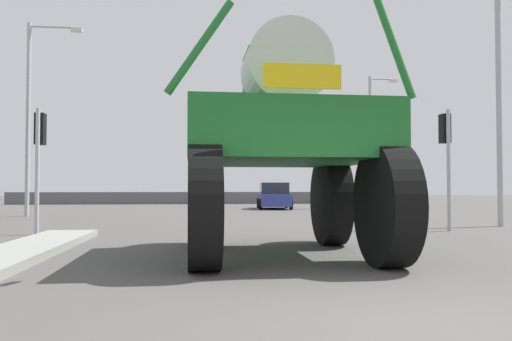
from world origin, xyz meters
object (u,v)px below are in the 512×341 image
at_px(traffic_signal_near_right, 446,143).
at_px(streetlight_far_right, 372,135).
at_px(traffic_signal_near_left, 40,143).
at_px(streetlight_far_left, 33,107).
at_px(oversize_sprayer, 280,146).
at_px(sedan_ahead, 274,197).
at_px(streetlight_near_right, 503,92).

relative_size(traffic_signal_near_right, streetlight_far_right, 0.44).
bearing_deg(traffic_signal_near_left, streetlight_far_left, 107.82).
xyz_separation_m(oversize_sprayer, traffic_signal_near_left, (-5.66, 5.04, 0.42)).
xyz_separation_m(oversize_sprayer, sedan_ahead, (2.90, 21.07, -1.28)).
distance_m(oversize_sprayer, traffic_signal_near_right, 7.55).
bearing_deg(oversize_sprayer, traffic_signal_near_left, 47.45).
height_order(traffic_signal_near_left, streetlight_far_left, streetlight_far_left).
bearing_deg(traffic_signal_near_right, sedan_ahead, 99.58).
xyz_separation_m(streetlight_near_right, streetlight_far_left, (-16.82, 7.76, 0.42)).
height_order(streetlight_far_left, streetlight_far_right, streetlight_far_left).
bearing_deg(streetlight_far_left, traffic_signal_near_left, -72.18).
distance_m(sedan_ahead, streetlight_far_left, 13.98).
height_order(streetlight_near_right, streetlight_far_right, streetlight_far_right).
distance_m(sedan_ahead, streetlight_far_right, 7.02).
bearing_deg(traffic_signal_near_left, streetlight_near_right, 5.71).
relative_size(oversize_sprayer, streetlight_near_right, 0.69).
relative_size(traffic_signal_near_right, streetlight_far_left, 0.41).
bearing_deg(traffic_signal_near_right, streetlight_far_right, 78.60).
xyz_separation_m(sedan_ahead, traffic_signal_near_right, (2.71, -16.03, 1.80)).
bearing_deg(sedan_ahead, oversize_sprayer, 176.03).
height_order(traffic_signal_near_right, streetlight_near_right, streetlight_near_right).
bearing_deg(traffic_signal_near_right, traffic_signal_near_left, 179.99).
bearing_deg(traffic_signal_near_right, streetlight_near_right, 27.96).
relative_size(oversize_sprayer, sedan_ahead, 1.25).
bearing_deg(oversize_sprayer, streetlight_far_left, 30.34).
bearing_deg(streetlight_near_right, sedan_ahead, 109.98).
bearing_deg(streetlight_far_right, sedan_ahead, -178.34).
relative_size(sedan_ahead, streetlight_far_left, 0.50).
relative_size(traffic_signal_near_right, streetlight_near_right, 0.45).
bearing_deg(traffic_signal_near_left, traffic_signal_near_right, -0.01).
bearing_deg(streetlight_near_right, traffic_signal_near_left, -174.29).
relative_size(sedan_ahead, streetlight_near_right, 0.55).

